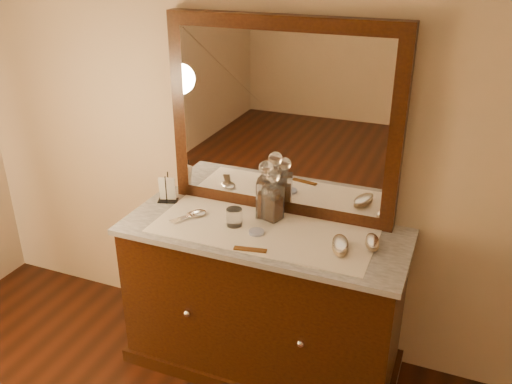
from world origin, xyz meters
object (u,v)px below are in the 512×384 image
brush_far (372,242)px  dresser_cabinet (263,302)px  decanter_right (273,200)px  hand_mirror_outer (191,215)px  pin_dish (256,232)px  comb (250,249)px  decanter_left (266,195)px  hand_mirror_inner (195,214)px  brush_near (340,245)px  mirror_frame (282,119)px  napkin_rack (167,190)px

brush_far → dresser_cabinet: bearing=-175.8°
decanter_right → hand_mirror_outer: (-0.40, -0.13, -0.10)m
hand_mirror_outer → pin_dish: bearing=-5.9°
comb → decanter_right: size_ratio=0.56×
decanter_left → hand_mirror_inner: size_ratio=1.51×
decanter_left → brush_near: decanter_left is taller
decanter_left → brush_far: size_ratio=2.00×
pin_dish → decanter_left: bearing=97.4°
brush_far → hand_mirror_outer: brush_far is taller
hand_mirror_outer → comb: bearing=-25.5°
mirror_frame → decanter_right: mirror_frame is taller
pin_dish → comb: bearing=-78.0°
napkin_rack → decanter_right: 0.61m
comb → hand_mirror_outer: hand_mirror_outer is taller
hand_mirror_outer → decanter_left: bearing=23.2°
napkin_rack → pin_dish: bearing=-15.1°
hand_mirror_inner → comb: bearing=-27.7°
napkin_rack → brush_far: napkin_rack is taller
mirror_frame → brush_near: size_ratio=6.44×
dresser_cabinet → pin_dish: 0.45m
dresser_cabinet → brush_far: brush_far is taller
brush_near → hand_mirror_inner: size_ratio=0.91×
dresser_cabinet → comb: size_ratio=9.00×
napkin_rack → brush_far: (1.14, -0.07, -0.04)m
brush_near → brush_far: (0.13, 0.09, -0.00)m
mirror_frame → hand_mirror_inner: mirror_frame is taller
decanter_right → hand_mirror_inner: (-0.39, -0.12, -0.10)m
napkin_rack → hand_mirror_outer: bearing=-29.9°
napkin_rack → decanter_left: bearing=3.3°
mirror_frame → decanter_right: 0.41m
dresser_cabinet → comb: 0.50m
dresser_cabinet → hand_mirror_outer: (-0.40, -0.02, 0.45)m
dresser_cabinet → comb: comb is taller
brush_near → hand_mirror_outer: brush_near is taller
pin_dish → decanter_left: decanter_left is taller
pin_dish → hand_mirror_outer: bearing=174.1°
dresser_cabinet → decanter_left: (-0.04, 0.14, 0.56)m
hand_mirror_outer → mirror_frame: bearing=33.2°
decanter_right → brush_far: size_ratio=1.79×
hand_mirror_outer → hand_mirror_inner: bearing=39.7°
napkin_rack → hand_mirror_outer: (0.21, -0.12, -0.05)m
dresser_cabinet → brush_far: size_ratio=9.10×
mirror_frame → pin_dish: 0.57m
napkin_rack → decanter_left: size_ratio=0.53×
dresser_cabinet → hand_mirror_outer: 0.60m
mirror_frame → pin_dish: bearing=-93.1°
hand_mirror_outer → hand_mirror_inner: 0.02m
comb → hand_mirror_outer: bearing=144.0°
brush_near → comb: bearing=-157.2°
mirror_frame → brush_near: mirror_frame is taller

